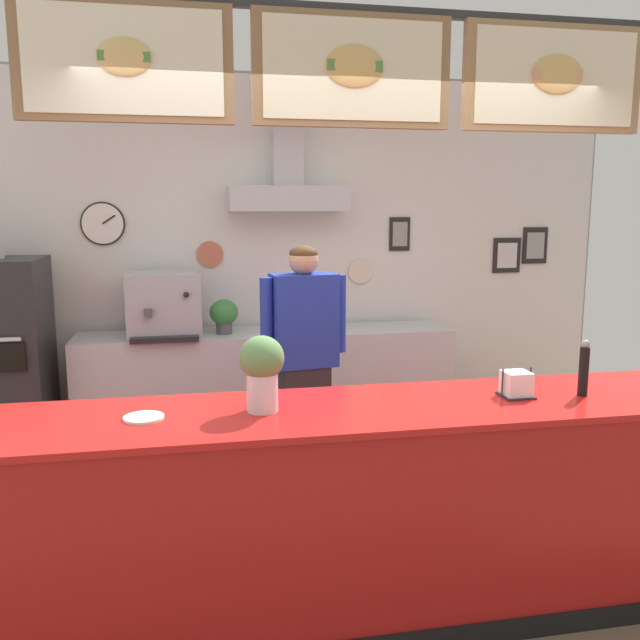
% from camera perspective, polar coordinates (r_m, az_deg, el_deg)
% --- Properties ---
extents(ground_plane, '(6.86, 6.86, 0.00)m').
position_cam_1_polar(ground_plane, '(3.86, 2.12, -19.97)').
color(ground_plane, brown).
extents(back_wall_assembly, '(5.72, 2.62, 2.98)m').
position_cam_1_polar(back_wall_assembly, '(5.57, -3.06, 6.39)').
color(back_wall_assembly, gray).
rests_on(back_wall_assembly, ground_plane).
extents(service_counter, '(4.55, 0.71, 1.02)m').
position_cam_1_polar(service_counter, '(3.25, 4.00, -15.90)').
color(service_counter, '#B21916').
rests_on(service_counter, ground_plane).
extents(back_prep_counter, '(3.00, 0.54, 0.91)m').
position_cam_1_polar(back_prep_counter, '(5.51, -4.48, -5.70)').
color(back_prep_counter, '#B7BABF').
rests_on(back_prep_counter, ground_plane).
extents(pizza_oven, '(0.63, 0.70, 1.64)m').
position_cam_1_polar(pizza_oven, '(5.39, -25.41, -3.43)').
color(pizza_oven, '#232326').
rests_on(pizza_oven, ground_plane).
extents(shop_worker, '(0.56, 0.27, 1.67)m').
position_cam_1_polar(shop_worker, '(4.28, -1.38, -3.96)').
color(shop_worker, '#232328').
rests_on(shop_worker, ground_plane).
extents(espresso_machine, '(0.56, 0.52, 0.50)m').
position_cam_1_polar(espresso_machine, '(5.31, -13.10, 1.29)').
color(espresso_machine, '#A3A5AD').
rests_on(espresso_machine, back_prep_counter).
extents(potted_oregano, '(0.17, 0.17, 0.21)m').
position_cam_1_polar(potted_oregano, '(5.47, 0.45, 0.44)').
color(potted_oregano, '#4C4C51').
rests_on(potted_oregano, back_prep_counter).
extents(potted_basil, '(0.22, 0.22, 0.27)m').
position_cam_1_polar(potted_basil, '(5.32, -8.20, 0.49)').
color(potted_basil, '#4C4C51').
rests_on(potted_basil, back_prep_counter).
extents(pepper_grinder, '(0.05, 0.05, 0.27)m').
position_cam_1_polar(pepper_grinder, '(3.42, 21.57, -3.84)').
color(pepper_grinder, black).
rests_on(pepper_grinder, service_counter).
extents(napkin_holder, '(0.15, 0.14, 0.14)m').
position_cam_1_polar(napkin_holder, '(3.32, 16.39, -5.33)').
color(napkin_holder, '#262628').
rests_on(napkin_holder, service_counter).
extents(basil_vase, '(0.20, 0.20, 0.34)m').
position_cam_1_polar(basil_vase, '(2.95, -4.97, -4.36)').
color(basil_vase, silver).
rests_on(basil_vase, service_counter).
extents(condiment_plate, '(0.17, 0.17, 0.01)m').
position_cam_1_polar(condiment_plate, '(2.97, -14.80, -8.05)').
color(condiment_plate, white).
rests_on(condiment_plate, service_counter).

